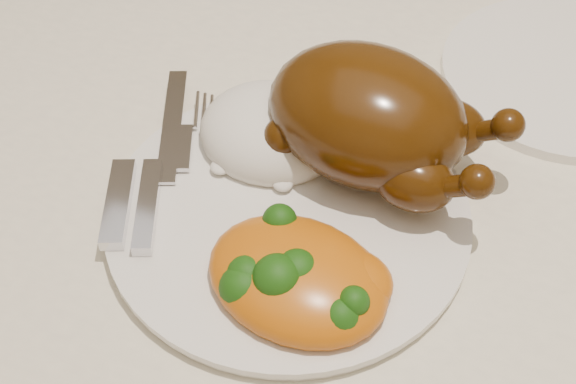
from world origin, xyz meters
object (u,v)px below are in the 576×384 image
(dining_table, at_px, (350,252))
(side_plate, at_px, (565,74))
(roast_chicken, at_px, (372,118))
(dinner_plate, at_px, (288,216))

(dining_table, xyz_separation_m, side_plate, (0.13, 0.16, 0.11))
(dining_table, bearing_deg, roast_chicken, 1.26)
(side_plate, bearing_deg, dinner_plate, -126.09)
(dining_table, height_order, side_plate, side_plate)
(dining_table, xyz_separation_m, dinner_plate, (-0.03, -0.06, 0.11))
(dining_table, distance_m, dinner_plate, 0.13)
(dinner_plate, height_order, roast_chicken, roast_chicken)
(side_plate, distance_m, roast_chicken, 0.21)
(side_plate, bearing_deg, roast_chicken, -128.03)
(dining_table, relative_size, dinner_plate, 6.35)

